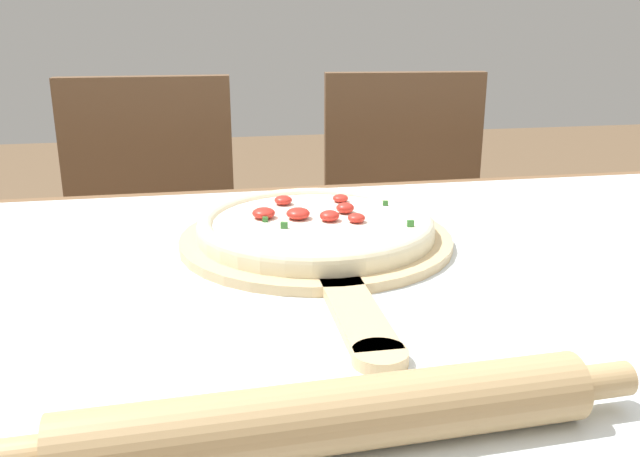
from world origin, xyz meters
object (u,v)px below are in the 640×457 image
Objects in this scene: rolling_pin at (332,417)px; chair_right at (407,235)px; pizza at (316,225)px; chair_left at (151,250)px; pizza_peel at (318,244)px.

chair_right is at bearing 69.73° from rolling_pin.
rolling_pin is at bearing -98.46° from pizza.
pizza is 0.35× the size of chair_left.
chair_right is (0.40, 1.08, -0.25)m from rolling_pin.
chair_right is (0.33, 0.67, -0.23)m from pizza_peel.
chair_left is at bearing 100.35° from rolling_pin.
pizza_peel is at bearing -89.81° from pizza.
chair_right is at bearing 1.65° from chair_left.
rolling_pin is 0.52× the size of chair_left.
rolling_pin is (-0.06, -0.43, 0.00)m from pizza.
chair_left is at bearing 111.81° from pizza.
pizza_peel is 0.59× the size of chair_right.
chair_left reaches higher than pizza.
chair_left reaches higher than rolling_pin.
pizza_peel is 0.75m from chair_left.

